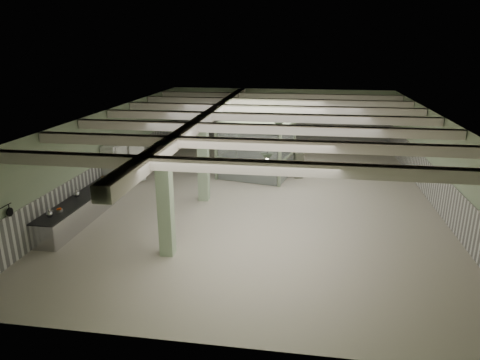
# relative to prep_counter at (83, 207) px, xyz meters

# --- Properties ---
(floor) EXTENTS (20.00, 20.00, 0.00)m
(floor) POSITION_rel_prep_counter_xyz_m (6.54, 3.75, -0.46)
(floor) COLOR beige
(floor) RESTS_ON ground
(ceiling) EXTENTS (14.00, 20.00, 0.02)m
(ceiling) POSITION_rel_prep_counter_xyz_m (6.54, 3.75, 3.14)
(ceiling) COLOR silver
(ceiling) RESTS_ON wall_back
(wall_back) EXTENTS (14.00, 0.02, 3.60)m
(wall_back) POSITION_rel_prep_counter_xyz_m (6.54, 13.75, 1.34)
(wall_back) COLOR #AABE98
(wall_back) RESTS_ON floor
(wall_front) EXTENTS (14.00, 0.02, 3.60)m
(wall_front) POSITION_rel_prep_counter_xyz_m (6.54, -6.25, 1.34)
(wall_front) COLOR #AABE98
(wall_front) RESTS_ON floor
(wall_left) EXTENTS (0.02, 20.00, 3.60)m
(wall_left) POSITION_rel_prep_counter_xyz_m (-0.46, 3.75, 1.34)
(wall_left) COLOR #AABE98
(wall_left) RESTS_ON floor
(wall_right) EXTENTS (0.02, 20.00, 3.60)m
(wall_right) POSITION_rel_prep_counter_xyz_m (13.54, 3.75, 1.34)
(wall_right) COLOR #AABE98
(wall_right) RESTS_ON floor
(wainscot_left) EXTENTS (0.05, 19.90, 1.50)m
(wainscot_left) POSITION_rel_prep_counter_xyz_m (-0.43, 3.75, 0.29)
(wainscot_left) COLOR silver
(wainscot_left) RESTS_ON floor
(wainscot_right) EXTENTS (0.05, 19.90, 1.50)m
(wainscot_right) POSITION_rel_prep_counter_xyz_m (13.52, 3.75, 0.29)
(wainscot_right) COLOR silver
(wainscot_right) RESTS_ON floor
(wainscot_back) EXTENTS (13.90, 0.05, 1.50)m
(wainscot_back) POSITION_rel_prep_counter_xyz_m (6.54, 13.72, 0.29)
(wainscot_back) COLOR silver
(wainscot_back) RESTS_ON floor
(girder) EXTENTS (0.45, 19.90, 0.40)m
(girder) POSITION_rel_prep_counter_xyz_m (4.04, 3.75, 2.92)
(girder) COLOR silver
(girder) RESTS_ON ceiling
(beam_a) EXTENTS (13.90, 0.35, 0.32)m
(beam_a) POSITION_rel_prep_counter_xyz_m (6.54, -3.75, 2.96)
(beam_a) COLOR silver
(beam_a) RESTS_ON ceiling
(beam_b) EXTENTS (13.90, 0.35, 0.32)m
(beam_b) POSITION_rel_prep_counter_xyz_m (6.54, -1.25, 2.96)
(beam_b) COLOR silver
(beam_b) RESTS_ON ceiling
(beam_c) EXTENTS (13.90, 0.35, 0.32)m
(beam_c) POSITION_rel_prep_counter_xyz_m (6.54, 1.25, 2.96)
(beam_c) COLOR silver
(beam_c) RESTS_ON ceiling
(beam_d) EXTENTS (13.90, 0.35, 0.32)m
(beam_d) POSITION_rel_prep_counter_xyz_m (6.54, 3.75, 2.96)
(beam_d) COLOR silver
(beam_d) RESTS_ON ceiling
(beam_e) EXTENTS (13.90, 0.35, 0.32)m
(beam_e) POSITION_rel_prep_counter_xyz_m (6.54, 6.25, 2.96)
(beam_e) COLOR silver
(beam_e) RESTS_ON ceiling
(beam_f) EXTENTS (13.90, 0.35, 0.32)m
(beam_f) POSITION_rel_prep_counter_xyz_m (6.54, 8.75, 2.96)
(beam_f) COLOR silver
(beam_f) RESTS_ON ceiling
(beam_g) EXTENTS (13.90, 0.35, 0.32)m
(beam_g) POSITION_rel_prep_counter_xyz_m (6.54, 11.25, 2.96)
(beam_g) COLOR silver
(beam_g) RESTS_ON ceiling
(column_a) EXTENTS (0.42, 0.42, 3.60)m
(column_a) POSITION_rel_prep_counter_xyz_m (4.04, -2.25, 1.34)
(column_a) COLOR #B0CDA5
(column_a) RESTS_ON floor
(column_b) EXTENTS (0.42, 0.42, 3.60)m
(column_b) POSITION_rel_prep_counter_xyz_m (4.04, 2.75, 1.34)
(column_b) COLOR #B0CDA5
(column_b) RESTS_ON floor
(column_c) EXTENTS (0.42, 0.42, 3.60)m
(column_c) POSITION_rel_prep_counter_xyz_m (4.04, 7.75, 1.34)
(column_c) COLOR #B0CDA5
(column_c) RESTS_ON floor
(column_d) EXTENTS (0.42, 0.42, 3.60)m
(column_d) POSITION_rel_prep_counter_xyz_m (4.04, 11.75, 1.34)
(column_d) COLOR #B0CDA5
(column_d) RESTS_ON floor
(pendant_front) EXTENTS (0.44, 0.44, 0.22)m
(pendant_front) POSITION_rel_prep_counter_xyz_m (7.04, -1.25, 2.59)
(pendant_front) COLOR #334433
(pendant_front) RESTS_ON ceiling
(pendant_mid) EXTENTS (0.44, 0.44, 0.22)m
(pendant_mid) POSITION_rel_prep_counter_xyz_m (7.04, 4.25, 2.59)
(pendant_mid) COLOR #334433
(pendant_mid) RESTS_ON ceiling
(pendant_back) EXTENTS (0.44, 0.44, 0.22)m
(pendant_back) POSITION_rel_prep_counter_xyz_m (7.04, 9.25, 2.59)
(pendant_back) COLOR #334433
(pendant_back) RESTS_ON ceiling
(prep_counter) EXTENTS (0.95, 5.44, 0.91)m
(prep_counter) POSITION_rel_prep_counter_xyz_m (0.00, 0.00, 0.00)
(prep_counter) COLOR #B5B4B9
(prep_counter) RESTS_ON floor
(pitcher_near) EXTENTS (0.23, 0.26, 0.32)m
(pitcher_near) POSITION_rel_prep_counter_xyz_m (-0.01, -2.06, 0.60)
(pitcher_near) COLOR #B5B4B9
(pitcher_near) RESTS_ON prep_counter
(pitcher_far) EXTENTS (0.21, 0.24, 0.31)m
(pitcher_far) POSITION_rel_prep_counter_xyz_m (-0.12, -0.12, 0.59)
(pitcher_far) COLOR #B5B4B9
(pitcher_far) RESTS_ON prep_counter
(veg_colander) EXTENTS (0.50, 0.50, 0.18)m
(veg_colander) POSITION_rel_prep_counter_xyz_m (-0.02, 2.07, 0.53)
(veg_colander) COLOR #45454A
(veg_colander) RESTS_ON prep_counter
(orange_bowl) EXTENTS (0.24, 0.24, 0.08)m
(orange_bowl) POSITION_rel_prep_counter_xyz_m (0.03, -1.54, 0.48)
(orange_bowl) COLOR #B2B2B7
(orange_bowl) RESTS_ON prep_counter
(skillet_far) EXTENTS (0.04, 0.27, 0.27)m
(skillet_far) POSITION_rel_prep_counter_xyz_m (-0.34, -3.43, 1.17)
(skillet_far) COLOR black
(skillet_far) RESTS_ON hook_rail
(walkin_cooler) EXTENTS (0.96, 2.34, 2.14)m
(walkin_cooler) POSITION_rel_prep_counter_xyz_m (-0.08, 3.72, 0.61)
(walkin_cooler) COLOR silver
(walkin_cooler) RESTS_ON floor
(guard_booth) EXTENTS (3.96, 3.56, 2.77)m
(guard_booth) POSITION_rel_prep_counter_xyz_m (5.82, 6.56, 1.39)
(guard_booth) COLOR gray
(guard_booth) RESTS_ON floor
(filing_cabinet) EXTENTS (0.53, 0.66, 1.25)m
(filing_cabinet) POSITION_rel_prep_counter_xyz_m (7.92, 6.62, 0.17)
(filing_cabinet) COLOR #57594A
(filing_cabinet) RESTS_ON floor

